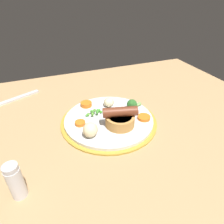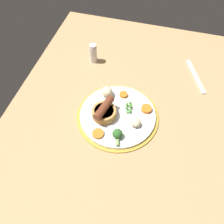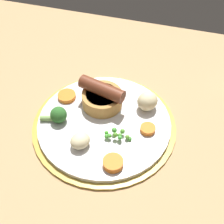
% 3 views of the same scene
% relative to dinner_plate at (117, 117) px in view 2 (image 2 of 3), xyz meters
% --- Properties ---
extents(dining_table, '(1.10, 0.80, 0.03)m').
position_rel_dinner_plate_xyz_m(dining_table, '(0.00, -0.01, -0.02)').
color(dining_table, tan).
rests_on(dining_table, ground).
extents(dinner_plate, '(0.28, 0.28, 0.01)m').
position_rel_dinner_plate_xyz_m(dinner_plate, '(0.00, 0.00, 0.00)').
color(dinner_plate, '#B79333').
rests_on(dinner_plate, dining_table).
extents(sausage_pudding, '(0.10, 0.08, 0.06)m').
position_rel_dinner_plate_xyz_m(sausage_pudding, '(-0.01, 0.04, 0.03)').
color(sausage_pudding, '#BC8442').
rests_on(sausage_pudding, dinner_plate).
extents(pea_pile, '(0.05, 0.03, 0.02)m').
position_rel_dinner_plate_xyz_m(pea_pile, '(0.04, -0.03, 0.02)').
color(pea_pile, green).
rests_on(pea_pile, dinner_plate).
extents(broccoli_floret_near, '(0.05, 0.03, 0.03)m').
position_rel_dinner_plate_xyz_m(broccoli_floret_near, '(-0.08, -0.02, 0.02)').
color(broccoli_floret_near, '#2D6628').
rests_on(broccoli_floret_near, dinner_plate).
extents(potato_chunk_0, '(0.05, 0.05, 0.03)m').
position_rel_dinner_plate_xyz_m(potato_chunk_0, '(-0.02, -0.07, 0.02)').
color(potato_chunk_0, beige).
rests_on(potato_chunk_0, dinner_plate).
extents(potato_chunk_1, '(0.06, 0.06, 0.04)m').
position_rel_dinner_plate_xyz_m(potato_chunk_1, '(0.08, 0.06, 0.03)').
color(potato_chunk_1, beige).
rests_on(potato_chunk_1, dinner_plate).
extents(carrot_slice_0, '(0.04, 0.04, 0.01)m').
position_rel_dinner_plate_xyz_m(carrot_slice_0, '(0.09, 0.00, 0.01)').
color(carrot_slice_0, orange).
rests_on(carrot_slice_0, dinner_plate).
extents(carrot_slice_2, '(0.04, 0.04, 0.01)m').
position_rel_dinner_plate_xyz_m(carrot_slice_2, '(-0.09, 0.04, 0.01)').
color(carrot_slice_2, orange).
rests_on(carrot_slice_2, dinner_plate).
extents(carrot_slice_5, '(0.05, 0.05, 0.01)m').
position_rel_dinner_plate_xyz_m(carrot_slice_5, '(0.05, -0.09, 0.01)').
color(carrot_slice_5, orange).
rests_on(carrot_slice_5, dinner_plate).
extents(fork, '(0.17, 0.09, 0.01)m').
position_rel_dinner_plate_xyz_m(fork, '(0.27, -0.24, -0.00)').
color(fork, silver).
rests_on(fork, dining_table).
extents(salt_shaker, '(0.03, 0.03, 0.08)m').
position_rel_dinner_plate_xyz_m(salt_shaker, '(0.25, 0.16, 0.03)').
color(salt_shaker, silver).
rests_on(salt_shaker, dining_table).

